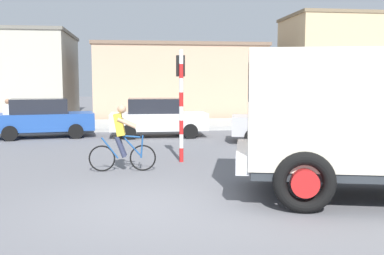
{
  "coord_description": "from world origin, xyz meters",
  "views": [
    {
      "loc": [
        -0.19,
        -8.01,
        2.32
      ],
      "look_at": [
        1.18,
        2.5,
        1.2
      ],
      "focal_mm": 41.23,
      "sensor_mm": 36.0,
      "label": 1
    }
  ],
  "objects": [
    {
      "name": "building_mid_block",
      "position": [
        2.63,
        21.65,
        2.32
      ],
      "size": [
        10.62,
        8.07,
        4.63
      ],
      "color": "tan",
      "rests_on": "ground"
    },
    {
      "name": "traffic_light_pole",
      "position": [
        1.13,
        4.54,
        2.07
      ],
      "size": [
        0.24,
        0.43,
        3.2
      ],
      "color": "red",
      "rests_on": "ground"
    },
    {
      "name": "car_white_mid",
      "position": [
        0.76,
        10.39,
        0.82
      ],
      "size": [
        4.01,
        1.9,
        1.6
      ],
      "color": "white",
      "rests_on": "ground"
    },
    {
      "name": "car_far_side",
      "position": [
        5.48,
        7.92,
        0.82
      ],
      "size": [
        4.29,
        2.59,
        1.6
      ],
      "color": "#B7B7BC",
      "rests_on": "ground"
    },
    {
      "name": "truck_foreground",
      "position": [
        4.59,
        0.09,
        1.67
      ],
      "size": [
        5.85,
        3.78,
        2.9
      ],
      "color": "silver",
      "rests_on": "ground"
    },
    {
      "name": "cyclist",
      "position": [
        -0.53,
        3.34,
        0.86
      ],
      "size": [
        1.73,
        0.5,
        1.72
      ],
      "color": "black",
      "rests_on": "ground"
    },
    {
      "name": "sidewalk_far",
      "position": [
        0.0,
        14.78,
        0.08
      ],
      "size": [
        80.0,
        5.0,
        0.16
      ],
      "primitive_type": "cube",
      "color": "#ADADA8",
      "rests_on": "ground"
    },
    {
      "name": "ground_plane",
      "position": [
        0.0,
        0.0,
        0.0
      ],
      "size": [
        120.0,
        120.0,
        0.0
      ],
      "primitive_type": "plane",
      "color": "slate"
    },
    {
      "name": "pedestrian_near_kerb",
      "position": [
        -5.18,
        10.2,
        0.85
      ],
      "size": [
        0.34,
        0.22,
        1.62
      ],
      "color": "#2D334C",
      "rests_on": "ground"
    },
    {
      "name": "car_red_near",
      "position": [
        -3.97,
        10.73,
        0.82
      ],
      "size": [
        4.23,
        2.38,
        1.6
      ],
      "color": "#234C9E",
      "rests_on": "ground"
    },
    {
      "name": "building_corner_right",
      "position": [
        14.24,
        19.99,
        3.3
      ],
      "size": [
        8.87,
        5.23,
        6.6
      ],
      "color": "#D1B284",
      "rests_on": "ground"
    }
  ]
}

